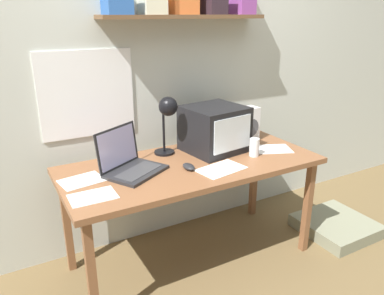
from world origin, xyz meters
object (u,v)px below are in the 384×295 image
(space_heater, at_px, (247,124))
(juice_glass, at_px, (254,148))
(crt_monitor, at_px, (215,129))
(desk_lamp, at_px, (167,113))
(computer_mouse, at_px, (189,167))
(loose_paper_near_monitor, at_px, (93,197))
(open_notebook, at_px, (221,169))
(loose_paper_near_laptop, at_px, (82,181))
(laptop, at_px, (128,161))
(floor_cushion, at_px, (336,226))
(corner_desk, at_px, (192,171))
(printed_handout, at_px, (272,149))

(space_heater, bearing_deg, juice_glass, -122.84)
(crt_monitor, distance_m, desk_lamp, 0.35)
(desk_lamp, distance_m, computer_mouse, 0.37)
(loose_paper_near_monitor, bearing_deg, desk_lamp, 29.63)
(open_notebook, relative_size, loose_paper_near_laptop, 1.22)
(crt_monitor, distance_m, juice_glass, 0.29)
(laptop, distance_m, open_notebook, 0.55)
(loose_paper_near_laptop, bearing_deg, open_notebook, -17.30)
(loose_paper_near_monitor, bearing_deg, floor_cushion, -2.74)
(open_notebook, bearing_deg, space_heater, 38.44)
(corner_desk, distance_m, crt_monitor, 0.34)
(juice_glass, xyz_separation_m, computer_mouse, (-0.48, 0.01, -0.04))
(laptop, relative_size, computer_mouse, 4.00)
(laptop, distance_m, loose_paper_near_monitor, 0.36)
(juice_glass, relative_size, printed_handout, 0.40)
(desk_lamp, distance_m, loose_paper_near_laptop, 0.66)
(space_heater, bearing_deg, floor_cushion, -41.71)
(crt_monitor, height_order, floor_cushion, crt_monitor)
(desk_lamp, distance_m, juice_glass, 0.60)
(floor_cushion, bearing_deg, loose_paper_near_monitor, 177.26)
(laptop, distance_m, printed_handout, 1.00)
(loose_paper_near_monitor, bearing_deg, computer_mouse, 7.41)
(corner_desk, bearing_deg, crt_monitor, 27.16)
(computer_mouse, height_order, loose_paper_near_monitor, computer_mouse)
(floor_cushion, bearing_deg, open_notebook, 176.29)
(space_heater, distance_m, loose_paper_near_monitor, 1.27)
(laptop, xyz_separation_m, loose_paper_near_monitor, (-0.27, -0.22, -0.06))
(laptop, distance_m, loose_paper_near_laptop, 0.28)
(loose_paper_near_laptop, bearing_deg, corner_desk, -5.25)
(crt_monitor, xyz_separation_m, loose_paper_near_laptop, (-0.91, -0.06, -0.15))
(printed_handout, distance_m, floor_cushion, 0.87)
(computer_mouse, height_order, open_notebook, computer_mouse)
(crt_monitor, bearing_deg, printed_handout, -34.64)
(corner_desk, relative_size, desk_lamp, 4.08)
(juice_glass, bearing_deg, corner_desk, 167.07)
(desk_lamp, relative_size, printed_handout, 1.34)
(open_notebook, height_order, loose_paper_near_laptop, same)
(printed_handout, bearing_deg, corner_desk, 174.57)
(printed_handout, bearing_deg, floor_cushion, -19.36)
(desk_lamp, xyz_separation_m, space_heater, (0.63, 0.01, -0.16))
(laptop, bearing_deg, computer_mouse, -53.93)
(juice_glass, height_order, computer_mouse, juice_glass)
(desk_lamp, relative_size, loose_paper_near_monitor, 1.68)
(space_heater, height_order, computer_mouse, space_heater)
(corner_desk, height_order, computer_mouse, computer_mouse)
(desk_lamp, distance_m, floor_cushion, 1.59)
(loose_paper_near_laptop, relative_size, floor_cushion, 0.50)
(corner_desk, relative_size, laptop, 3.80)
(desk_lamp, bearing_deg, loose_paper_near_laptop, -170.20)
(corner_desk, height_order, desk_lamp, desk_lamp)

